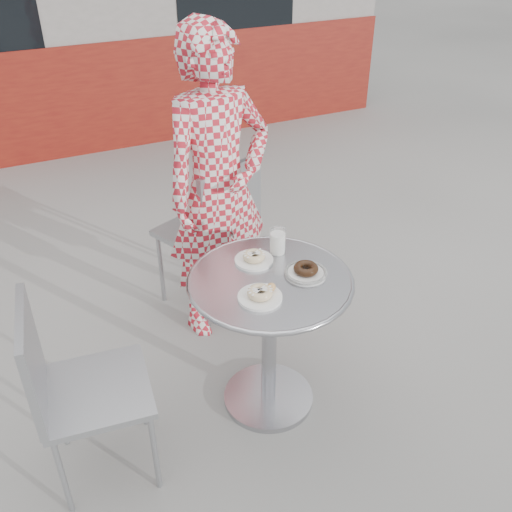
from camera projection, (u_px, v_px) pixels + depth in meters
name	position (u px, v px, depth m)	size (l,w,h in m)	color
ground	(277.00, 402.00, 2.83)	(60.00, 60.00, 0.00)	#9D9A95
bistro_table	(270.00, 311.00, 2.55)	(0.73, 0.73, 0.74)	silver
chair_far	(208.00, 260.00, 3.38)	(0.60, 0.60, 0.95)	#9FA1A6
chair_left	(100.00, 422.00, 2.37)	(0.47, 0.47, 0.89)	#9FA1A6
seated_person	(218.00, 189.00, 2.94)	(0.61, 0.40, 1.68)	#B31B28
plate_far	(254.00, 258.00, 2.55)	(0.17, 0.17, 0.04)	white
plate_near	(261.00, 294.00, 2.32)	(0.18, 0.18, 0.05)	white
plate_checker	(306.00, 271.00, 2.47)	(0.19, 0.19, 0.05)	white
milk_cup	(278.00, 242.00, 2.60)	(0.08, 0.08, 0.12)	white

